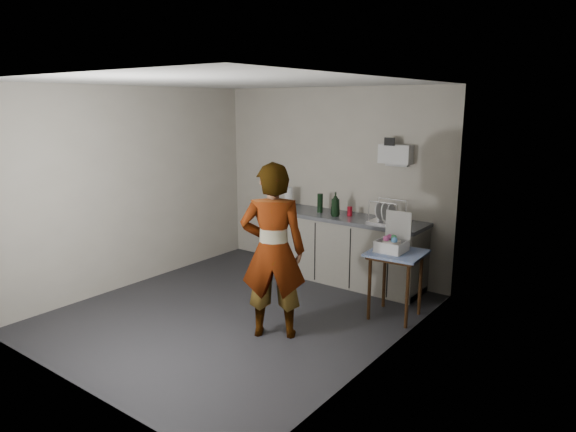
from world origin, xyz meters
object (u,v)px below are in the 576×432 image
Objects in this scene: soda_can at (350,211)px; paper_towel at (289,198)px; kitchen_counter at (343,250)px; dark_bottle at (320,203)px; standing_man at (273,251)px; dish_rack at (386,218)px; bakery_box at (392,243)px; soap_bottle at (335,204)px; side_table at (396,260)px.

soda_can is 1.00m from paper_towel.
dark_bottle reaches higher than kitchen_counter.
soda_can is 0.43× the size of paper_towel.
dish_rack is (0.35, 1.85, 0.06)m from standing_man.
soda_can is at bearing 5.46° from dark_bottle.
bakery_box is (1.41, -0.69, -0.18)m from dark_bottle.
dish_rack is at bearing -1.83° from paper_towel.
soap_bottle reaches higher than dish_rack.
soap_bottle is 1.10× the size of paper_towel.
bakery_box is at bearing -155.36° from standing_man.
kitchen_counter is 0.66m from soap_bottle.
bakery_box is at bearing -58.71° from dish_rack.
dark_bottle is at bearing -103.62° from standing_man.
side_table is 6.12× the size of soda_can.
dark_bottle is at bearing 178.38° from dish_rack.
soda_can is (0.07, 0.02, 0.55)m from kitchen_counter.
dish_rack is at bearing -7.13° from soda_can.
paper_towel reaches higher than soda_can.
paper_towel is (-1.00, -0.02, 0.08)m from soda_can.
paper_towel is (-0.85, 0.10, -0.02)m from soap_bottle.
soap_bottle reaches higher than paper_towel.
soda_can is at bearing 172.87° from dish_rack.
kitchen_counter is 0.84m from dish_rack.
standing_man is 4.38× the size of dish_rack.
bakery_box is at bearing -28.41° from soap_bottle.
dark_bottle is (-0.30, 0.08, -0.03)m from soap_bottle.
dark_bottle is at bearing -174.54° from soda_can.
kitchen_counter is at bearing 175.84° from dish_rack.
soap_bottle reaches higher than dark_bottle.
kitchen_counter is 1.23× the size of standing_man.
kitchen_counter is at bearing 142.74° from side_table.
paper_towel is at bearing 178.17° from dish_rack.
side_table is 1.46m from standing_man.
dark_bottle reaches higher than side_table.
dark_bottle is 0.61× the size of bakery_box.
paper_towel is 0.68× the size of bakery_box.
dish_rack is at bearing 120.51° from side_table.
kitchen_counter is at bearing -0.23° from paper_towel.
dish_rack is (1.01, -0.03, -0.06)m from dark_bottle.
soda_can is at bearing -116.61° from standing_man.
standing_man is at bearing -129.07° from side_table.
standing_man is at bearing -81.53° from kitchen_counter.
standing_man reaches higher than paper_towel.
kitchen_counter is 7.65× the size of paper_towel.
dark_bottle is at bearing 150.48° from side_table.
bakery_box reaches higher than dark_bottle.
dish_rack is at bearing 4.24° from soap_bottle.
soap_bottle is 0.86m from paper_towel.
standing_man is 1.99m from dark_bottle.
kitchen_counter is at bearing 2.69° from dark_bottle.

